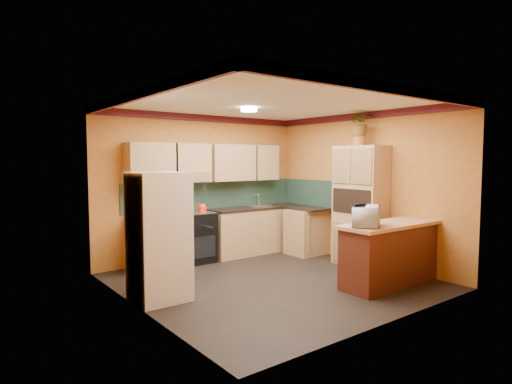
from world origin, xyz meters
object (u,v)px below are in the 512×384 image
Objects in this scene: stove at (196,237)px; breakfast_bar at (392,255)px; fridge at (159,237)px; pantry at (360,206)px; base_cabinets_back at (225,234)px; microwave at (366,216)px.

breakfast_bar is at bearing -61.12° from stove.
pantry is at bearing -6.39° from fridge.
breakfast_bar is (3.09, -1.43, -0.41)m from fridge.
stove is at bearing 137.70° from pantry.
pantry is 1.17× the size of breakfast_bar.
base_cabinets_back is 0.63m from stove.
pantry is at bearing -42.30° from stove.
microwave reaches higher than breakfast_bar.
fridge reaches higher than base_cabinets_back.
breakfast_bar is (1.03, -3.00, 0.00)m from base_cabinets_back.
stove is at bearing -180.00° from base_cabinets_back.
stove is 2.16m from fridge.
base_cabinets_back is at bearing 108.93° from breakfast_bar.
pantry is at bearing 7.39° from microwave.
stove is at bearing 74.17° from microwave.
fridge reaches higher than stove.
fridge is 3.63m from pantry.
stove is 2.98m from pantry.
fridge is at bearing 115.09° from microwave.
fridge reaches higher than breakfast_bar.
fridge is at bearing -142.80° from base_cabinets_back.
microwave is (-1.14, -1.03, 0.02)m from pantry.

